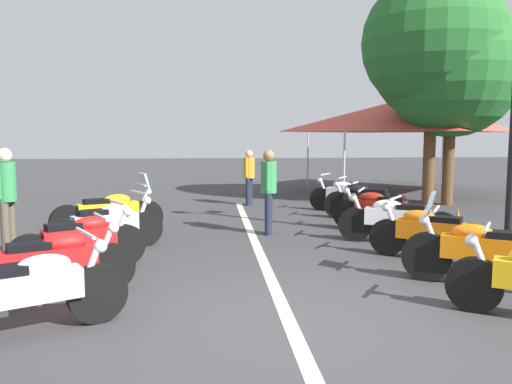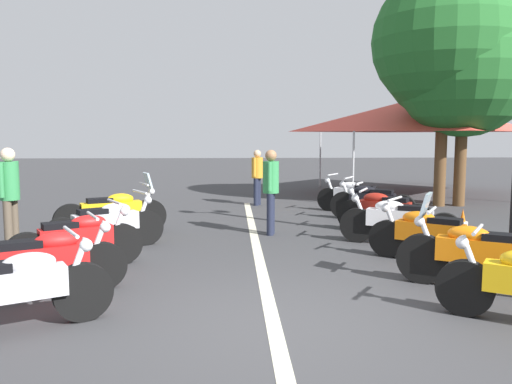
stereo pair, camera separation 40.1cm
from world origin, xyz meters
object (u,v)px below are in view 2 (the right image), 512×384
object	(u,v)px
motorcycle_left_row_4	(113,211)
bystander_0	(10,190)
motorcycle_right_row_4	(384,211)
motorcycle_left_row_2	(78,240)
motorcycle_left_row_1	(43,261)
bystander_1	(271,185)
roadside_tree_1	(445,41)
motorcycle_left_row_3	(107,224)
motorcycle_right_row_1	(480,254)
motorcycle_right_row_3	(398,220)
traffic_cone_1	(462,226)
motorcycle_right_row_2	(429,234)
motorcycle_left_row_0	(13,289)
roadside_tree_2	(444,60)
bystander_2	(257,173)
event_tent	(416,115)
roadside_tree_0	(464,68)
motorcycle_right_row_6	(356,196)
motorcycle_right_row_5	(371,201)

from	to	relation	value
motorcycle_left_row_4	bystander_0	distance (m)	2.00
motorcycle_right_row_4	motorcycle_left_row_2	bearing A→B (deg)	58.81
motorcycle_left_row_4	motorcycle_right_row_4	world-z (taller)	motorcycle_left_row_4
motorcycle_left_row_1	bystander_1	xyz separation A→B (m)	(3.88, -3.08, 0.54)
motorcycle_left_row_1	roadside_tree_1	bearing A→B (deg)	18.32
motorcycle_left_row_3	motorcycle_right_row_1	world-z (taller)	motorcycle_right_row_1
bystander_1	motorcycle_right_row_3	bearing A→B (deg)	-15.30
traffic_cone_1	motorcycle_left_row_1	bearing A→B (deg)	114.76
motorcycle_right_row_1	motorcycle_right_row_2	size ratio (longest dim) A/B	1.17
motorcycle_left_row_0	motorcycle_right_row_4	distance (m)	7.34
roadside_tree_1	roadside_tree_2	world-z (taller)	roadside_tree_1
bystander_0	bystander_2	world-z (taller)	bystander_0
event_tent	motorcycle_left_row_4	bearing A→B (deg)	128.79
roadside_tree_2	roadside_tree_0	bearing A→B (deg)	-159.36
traffic_cone_1	motorcycle_left_row_3	bearing A→B (deg)	93.60
roadside_tree_0	motorcycle_right_row_2	bearing A→B (deg)	152.29
roadside_tree_0	motorcycle_right_row_6	bearing A→B (deg)	110.42
motorcycle_right_row_2	motorcycle_right_row_3	bearing A→B (deg)	-49.87
traffic_cone_1	event_tent	bearing A→B (deg)	-13.30
bystander_2	motorcycle_left_row_0	bearing A→B (deg)	96.97
traffic_cone_1	roadside_tree_0	xyz separation A→B (m)	(4.78, -2.08, 3.51)
bystander_1	roadside_tree_0	size ratio (longest dim) A/B	0.30
motorcycle_left_row_4	bystander_1	bearing A→B (deg)	-25.85
roadside_tree_0	event_tent	distance (m)	3.17
motorcycle_right_row_5	event_tent	world-z (taller)	event_tent
motorcycle_right_row_3	bystander_1	distance (m)	2.54
motorcycle_left_row_0	motorcycle_right_row_2	size ratio (longest dim) A/B	1.11
roadside_tree_0	motorcycle_left_row_2	bearing A→B (deg)	127.01
motorcycle_right_row_2	bystander_0	world-z (taller)	bystander_0
motorcycle_left_row_2	roadside_tree_1	world-z (taller)	roadside_tree_1
roadside_tree_0	roadside_tree_2	bearing A→B (deg)	20.64
motorcycle_right_row_1	event_tent	xyz separation A→B (m)	(10.72, -2.96, 2.17)
motorcycle_left_row_2	roadside_tree_1	distance (m)	11.16
motorcycle_left_row_2	motorcycle_right_row_5	world-z (taller)	motorcycle_right_row_5
motorcycle_right_row_6	roadside_tree_2	bearing A→B (deg)	-112.62
motorcycle_right_row_4	motorcycle_left_row_0	bearing A→B (deg)	76.54
motorcycle_left_row_2	motorcycle_left_row_4	world-z (taller)	motorcycle_left_row_4
motorcycle_left_row_1	motorcycle_right_row_4	size ratio (longest dim) A/B	1.09
motorcycle_left_row_2	roadside_tree_1	xyz separation A→B (m)	(6.53, -8.09, 4.07)
roadside_tree_1	bystander_2	bearing A→B (deg)	85.44
motorcycle_right_row_5	event_tent	distance (m)	6.49
motorcycle_right_row_5	traffic_cone_1	xyz separation A→B (m)	(-2.35, -1.08, -0.17)
motorcycle_right_row_2	motorcycle_right_row_4	distance (m)	2.45
motorcycle_left_row_2	motorcycle_right_row_6	world-z (taller)	motorcycle_left_row_2
roadside_tree_1	event_tent	world-z (taller)	roadside_tree_1
motorcycle_left_row_4	motorcycle_right_row_6	xyz separation A→B (m)	(2.69, -5.52, -0.03)
motorcycle_left_row_4	roadside_tree_0	distance (m)	10.13
motorcycle_left_row_2	motorcycle_left_row_4	bearing A→B (deg)	62.33
motorcycle_right_row_1	event_tent	distance (m)	11.33
roadside_tree_1	bystander_0	bearing A→B (deg)	118.15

